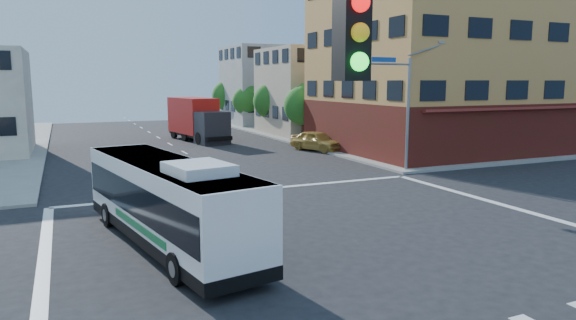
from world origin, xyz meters
name	(u,v)px	position (x,y,z in m)	size (l,w,h in m)	color
ground	(340,242)	(0.00, 0.00, 0.00)	(120.00, 120.00, 0.00)	black
sidewalk_ne	(447,126)	(35.00, 35.00, 0.07)	(50.00, 50.00, 0.15)	gray
corner_building_ne	(444,78)	(19.99, 18.48, 5.89)	(18.10, 15.44, 14.00)	#C78547
building_east_near	(323,91)	(16.98, 33.98, 4.51)	(12.06, 10.06, 9.00)	tan
building_east_far	(273,86)	(16.98, 47.98, 5.01)	(12.06, 10.06, 10.00)	#A2A29C
signal_mast_ne	(387,92)	(9.08, 10.62, 4.98)	(7.91, 1.13, 8.07)	gray
signal_mast_sw	(11,160)	(-9.08, -10.64, 4.98)	(7.91, 1.01, 8.07)	gray
street_tree_a	(304,103)	(11.90, 27.92, 3.59)	(3.60, 3.60, 5.53)	#331D12
street_tree_b	(272,99)	(11.90, 35.92, 3.75)	(3.80, 3.80, 5.79)	#331D12
street_tree_c	(247,99)	(11.90, 43.92, 3.46)	(3.40, 3.40, 5.29)	#331D12
street_tree_d	(228,94)	(11.90, 51.92, 3.88)	(4.00, 4.00, 6.03)	#331D12
transit_bus	(167,201)	(-5.61, 2.08, 1.58)	(4.24, 11.12, 3.22)	black
box_truck	(197,120)	(2.97, 32.61, 1.95)	(4.06, 9.26, 4.03)	#26262B
parked_car	(317,141)	(10.10, 21.74, 0.81)	(1.92, 4.77, 1.63)	gold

